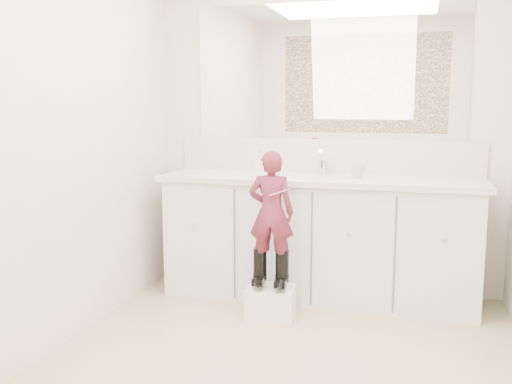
% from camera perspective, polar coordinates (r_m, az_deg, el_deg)
% --- Properties ---
extents(floor, '(3.00, 3.00, 0.00)m').
position_cam_1_polar(floor, '(3.18, 2.22, -17.36)').
color(floor, '#998A64').
rests_on(floor, ground).
extents(wall_back, '(2.60, 0.00, 2.60)m').
position_cam_1_polar(wall_back, '(4.33, 7.06, 6.05)').
color(wall_back, beige).
rests_on(wall_back, floor).
extents(wall_front, '(2.60, 0.00, 2.60)m').
position_cam_1_polar(wall_front, '(1.45, -11.67, 0.80)').
color(wall_front, beige).
rests_on(wall_front, floor).
extents(wall_left, '(0.00, 3.00, 3.00)m').
position_cam_1_polar(wall_left, '(3.41, -19.48, 4.92)').
color(wall_left, beige).
rests_on(wall_left, floor).
extents(vanity_cabinet, '(2.20, 0.55, 0.85)m').
position_cam_1_polar(vanity_cabinet, '(4.17, 6.27, -4.81)').
color(vanity_cabinet, silver).
rests_on(vanity_cabinet, floor).
extents(countertop, '(2.28, 0.58, 0.04)m').
position_cam_1_polar(countertop, '(4.08, 6.34, 1.24)').
color(countertop, beige).
rests_on(countertop, vanity_cabinet).
extents(backsplash, '(2.28, 0.03, 0.25)m').
position_cam_1_polar(backsplash, '(4.33, 6.98, 3.59)').
color(backsplash, beige).
rests_on(backsplash, countertop).
extents(mirror, '(2.00, 0.02, 1.00)m').
position_cam_1_polar(mirror, '(4.32, 7.14, 11.88)').
color(mirror, white).
rests_on(mirror, wall_back).
extents(faucet, '(0.08, 0.08, 0.10)m').
position_cam_1_polar(faucet, '(4.23, 6.73, 2.46)').
color(faucet, silver).
rests_on(faucet, countertop).
extents(cup, '(0.13, 0.13, 0.10)m').
position_cam_1_polar(cup, '(4.05, 10.14, 2.08)').
color(cup, beige).
rests_on(cup, countertop).
extents(soap_bottle, '(0.10, 0.11, 0.20)m').
position_cam_1_polar(soap_bottle, '(4.10, 0.45, 3.00)').
color(soap_bottle, beige).
rests_on(soap_bottle, countertop).
extents(step_stool, '(0.33, 0.28, 0.20)m').
position_cam_1_polar(step_stool, '(3.86, 1.49, -10.91)').
color(step_stool, white).
rests_on(step_stool, floor).
extents(boot_left, '(0.11, 0.18, 0.26)m').
position_cam_1_polar(boot_left, '(3.81, 0.40, -7.58)').
color(boot_left, black).
rests_on(boot_left, step_stool).
extents(boot_right, '(0.11, 0.18, 0.26)m').
position_cam_1_polar(boot_right, '(3.78, 2.62, -7.74)').
color(boot_right, black).
rests_on(boot_right, step_stool).
extents(toddler, '(0.31, 0.22, 0.81)m').
position_cam_1_polar(toddler, '(3.70, 1.53, -2.06)').
color(toddler, '#A53350').
rests_on(toddler, step_stool).
extents(toothbrush, '(0.14, 0.02, 0.06)m').
position_cam_1_polar(toothbrush, '(3.62, 2.41, -0.02)').
color(toothbrush, '#CF5075').
rests_on(toothbrush, toddler).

